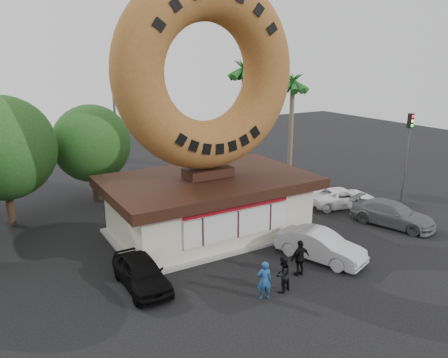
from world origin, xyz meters
TOP-DOWN VIEW (x-y plane):
  - ground at (0.00, 0.00)m, footprint 90.00×90.00m
  - donut_shop at (0.00, 5.98)m, footprint 11.20×7.20m
  - giant_donut at (0.00, 6.00)m, footprint 10.12×2.58m
  - tree_west at (-9.50, 13.00)m, footprint 6.00×6.00m
  - tree_mid at (-4.00, 15.00)m, footprint 5.20×5.20m
  - palm_near at (7.50, 14.00)m, footprint 2.60×2.60m
  - palm_far at (11.00, 12.50)m, footprint 2.60×2.60m
  - street_lamp at (-1.86, 16.00)m, footprint 2.11×0.20m
  - traffic_signal at (14.00, 3.99)m, footprint 0.30×0.38m
  - person_left at (-1.39, -1.32)m, footprint 0.71×0.59m
  - person_center at (-0.40, -1.25)m, footprint 0.91×0.79m
  - person_right at (1.18, -0.52)m, footprint 1.01×0.43m
  - car_black at (-5.42, 2.15)m, footprint 1.66×4.11m
  - car_silver at (3.09, 0.24)m, footprint 2.95×4.70m
  - car_grey at (9.90, 1.46)m, footprint 3.40×5.23m
  - car_white at (9.82, 5.39)m, footprint 4.88×3.29m

SIDE VIEW (x-z plane):
  - ground at x=0.00m, z-range 0.00..0.00m
  - car_white at x=9.82m, z-range 0.00..1.24m
  - car_black at x=-5.42m, z-range 0.00..1.40m
  - car_grey at x=9.90m, z-range 0.00..1.41m
  - car_silver at x=3.09m, z-range 0.00..1.46m
  - person_center at x=-0.40m, z-range 0.00..1.62m
  - person_left at x=-1.39m, z-range 0.00..1.68m
  - person_right at x=1.18m, z-range 0.00..1.72m
  - donut_shop at x=0.00m, z-range -0.13..3.67m
  - traffic_signal at x=14.00m, z-range 0.83..6.90m
  - tree_mid at x=-4.00m, z-range 0.70..7.33m
  - street_lamp at x=-1.86m, z-range 0.48..8.48m
  - tree_west at x=-9.50m, z-range 0.82..8.47m
  - palm_far at x=11.00m, z-range 3.11..11.86m
  - palm_near at x=7.50m, z-range 3.54..13.29m
  - giant_donut at x=0.00m, z-range 3.80..13.92m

